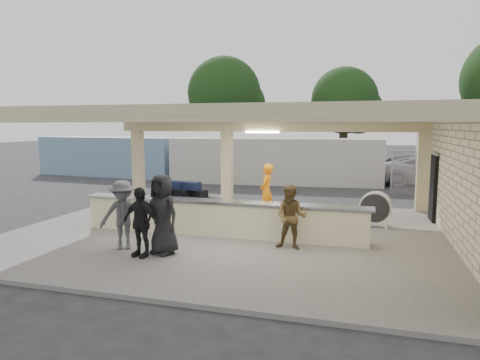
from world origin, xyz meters
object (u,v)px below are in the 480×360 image
(passenger_b, at_px, (140,222))
(car_dark, at_px, (418,168))
(baggage_counter, at_px, (220,218))
(passenger_a, at_px, (291,217))
(baggage_handler, at_px, (266,192))
(luggage_cart, at_px, (180,201))
(car_white_a, at_px, (434,171))
(container_blue, at_px, (110,156))
(drum_fan, at_px, (375,208))
(passenger_c, at_px, (123,215))
(container_white, at_px, (274,161))
(passenger_d, at_px, (163,214))

(passenger_b, height_order, car_dark, passenger_b)
(passenger_b, bearing_deg, baggage_counter, 74.59)
(passenger_a, bearing_deg, baggage_handler, 116.18)
(car_dark, bearing_deg, luggage_cart, 162.43)
(car_white_a, relative_size, container_blue, 0.58)
(passenger_a, xyz_separation_m, car_dark, (4.64, 16.05, -0.18))
(drum_fan, relative_size, passenger_b, 0.65)
(passenger_c, relative_size, car_dark, 0.40)
(container_white, height_order, container_blue, container_white)
(passenger_c, bearing_deg, baggage_counter, 19.49)
(car_dark, bearing_deg, baggage_counter, 169.12)
(drum_fan, xyz_separation_m, passenger_a, (-2.06, -3.07, 0.23))
(luggage_cart, distance_m, drum_fan, 5.97)
(baggage_counter, distance_m, baggage_handler, 2.48)
(baggage_counter, height_order, container_white, container_white)
(container_white, bearing_deg, car_dark, 19.93)
(baggage_counter, distance_m, luggage_cart, 1.96)
(passenger_a, relative_size, container_blue, 0.17)
(passenger_a, bearing_deg, car_dark, 76.76)
(drum_fan, bearing_deg, baggage_handler, -171.12)
(passenger_b, relative_size, car_dark, 0.38)
(luggage_cart, height_order, container_white, container_white)
(container_white, distance_m, container_blue, 10.68)
(passenger_b, bearing_deg, car_dark, 76.73)
(baggage_handler, height_order, passenger_c, baggage_handler)
(baggage_counter, xyz_separation_m, passenger_c, (-1.86, -1.93, 0.37))
(passenger_a, bearing_deg, container_white, 106.43)
(car_dark, xyz_separation_m, container_blue, (-18.32, -2.92, 0.48))
(luggage_cart, height_order, container_blue, container_blue)
(drum_fan, xyz_separation_m, passenger_b, (-5.32, -4.65, 0.25))
(luggage_cart, xyz_separation_m, passenger_a, (3.77, -1.78, 0.09))
(drum_fan, bearing_deg, passenger_c, -136.04)
(car_white_a, bearing_deg, passenger_d, 147.96)
(passenger_c, bearing_deg, passenger_b, -56.81)
(baggage_handler, bearing_deg, drum_fan, 93.15)
(passenger_d, distance_m, car_dark, 18.85)
(baggage_handler, distance_m, container_white, 9.58)
(drum_fan, distance_m, passenger_b, 7.07)
(baggage_handler, xyz_separation_m, container_blue, (-12.35, 10.05, 0.19))
(passenger_c, relative_size, container_blue, 0.19)
(luggage_cart, height_order, passenger_b, passenger_b)
(baggage_counter, xyz_separation_m, passenger_b, (-1.16, -2.34, 0.33))
(baggage_handler, height_order, container_blue, container_blue)
(baggage_handler, relative_size, passenger_d, 0.95)
(baggage_counter, height_order, drum_fan, drum_fan)
(passenger_b, xyz_separation_m, passenger_c, (-0.71, 0.41, 0.04))
(baggage_handler, bearing_deg, passenger_c, -28.91)
(baggage_counter, xyz_separation_m, car_white_a, (7.30, 13.20, 0.17))
(passenger_b, height_order, passenger_c, passenger_c)
(passenger_b, bearing_deg, container_blue, 136.19)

